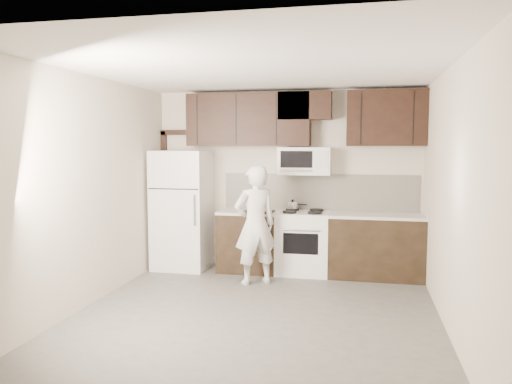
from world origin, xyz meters
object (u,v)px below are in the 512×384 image
(microwave, at_px, (305,161))
(refrigerator, at_px, (182,210))
(stove, at_px, (303,242))
(person, at_px, (255,225))

(microwave, distance_m, refrigerator, 2.00)
(stove, distance_m, refrigerator, 1.90)
(stove, relative_size, person, 0.58)
(stove, bearing_deg, refrigerator, -178.49)
(refrigerator, relative_size, person, 1.11)
(stove, relative_size, refrigerator, 0.52)
(microwave, xyz_separation_m, refrigerator, (-1.85, -0.17, -0.75))
(refrigerator, height_order, person, refrigerator)
(microwave, bearing_deg, person, -125.68)
(person, bearing_deg, microwave, -158.53)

